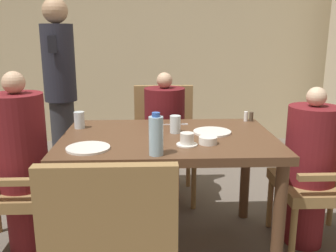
% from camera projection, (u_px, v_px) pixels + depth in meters
% --- Properties ---
extents(ground_plane, '(16.00, 16.00, 0.00)m').
position_uv_depth(ground_plane, '(168.00, 245.00, 2.48)').
color(ground_plane, '#60564C').
extents(wall_back, '(8.00, 0.06, 2.80)m').
position_uv_depth(wall_back, '(160.00, 30.00, 4.60)').
color(wall_back, '#C6B289').
rests_on(wall_back, ground_plane).
extents(dining_table, '(1.30, 0.88, 0.76)m').
position_uv_depth(dining_table, '(168.00, 151.00, 2.32)').
color(dining_table, brown).
rests_on(dining_table, ground_plane).
extents(diner_in_left_chair, '(0.32, 0.32, 1.16)m').
position_uv_depth(diner_in_left_chair, '(22.00, 163.00, 2.30)').
color(diner_in_left_chair, maroon).
rests_on(diner_in_left_chair, ground_plane).
extents(chair_far_side, '(0.51, 0.51, 0.93)m').
position_uv_depth(chair_far_side, '(164.00, 138.00, 3.17)').
color(chair_far_side, olive).
rests_on(chair_far_side, ground_plane).
extents(diner_in_far_chair, '(0.32, 0.32, 1.07)m').
position_uv_depth(diner_in_far_chair, '(165.00, 137.00, 3.02)').
color(diner_in_far_chair, '#5B1419').
rests_on(diner_in_far_chair, ground_plane).
extents(chair_right_side, '(0.51, 0.51, 0.93)m').
position_uv_depth(chair_right_side, '(331.00, 172.00, 2.40)').
color(chair_right_side, olive).
rests_on(chair_right_side, ground_plane).
extents(diner_in_right_chair, '(0.32, 0.32, 1.05)m').
position_uv_depth(diner_in_right_chair, '(310.00, 167.00, 2.39)').
color(diner_in_right_chair, maroon).
rests_on(diner_in_right_chair, ground_plane).
extents(chair_near_corner, '(0.51, 0.51, 0.93)m').
position_uv_depth(chair_near_corner, '(114.00, 251.00, 1.54)').
color(chair_near_corner, olive).
rests_on(chair_near_corner, ground_plane).
extents(standing_host, '(0.28, 0.32, 1.66)m').
position_uv_depth(standing_host, '(60.00, 88.00, 3.32)').
color(standing_host, '#2D2D33').
rests_on(standing_host, ground_plane).
extents(plate_main_left, '(0.24, 0.24, 0.01)m').
position_uv_depth(plate_main_left, '(212.00, 132.00, 2.36)').
color(plate_main_left, white).
rests_on(plate_main_left, dining_table).
extents(plate_main_right, '(0.24, 0.24, 0.01)m').
position_uv_depth(plate_main_right, '(88.00, 148.00, 2.03)').
color(plate_main_right, white).
rests_on(plate_main_right, dining_table).
extents(teacup_with_saucer, '(0.12, 0.12, 0.07)m').
position_uv_depth(teacup_with_saucer, '(187.00, 140.00, 2.09)').
color(teacup_with_saucer, white).
rests_on(teacup_with_saucer, dining_table).
extents(bowl_small, '(0.11, 0.11, 0.04)m').
position_uv_depth(bowl_small, '(208.00, 140.00, 2.12)').
color(bowl_small, white).
rests_on(bowl_small, dining_table).
extents(water_bottle, '(0.08, 0.08, 0.22)m').
position_uv_depth(water_bottle, '(156.00, 135.00, 1.91)').
color(water_bottle, '#A3C6DB').
rests_on(water_bottle, dining_table).
extents(glass_tall_near, '(0.07, 0.07, 0.11)m').
position_uv_depth(glass_tall_near, '(79.00, 120.00, 2.46)').
color(glass_tall_near, silver).
rests_on(glass_tall_near, dining_table).
extents(glass_tall_mid, '(0.07, 0.07, 0.11)m').
position_uv_depth(glass_tall_mid, '(175.00, 124.00, 2.35)').
color(glass_tall_mid, silver).
rests_on(glass_tall_mid, dining_table).
extents(salt_shaker, '(0.03, 0.03, 0.07)m').
position_uv_depth(salt_shaker, '(246.00, 116.00, 2.66)').
color(salt_shaker, white).
rests_on(salt_shaker, dining_table).
extents(pepper_shaker, '(0.03, 0.03, 0.07)m').
position_uv_depth(pepper_shaker, '(251.00, 117.00, 2.67)').
color(pepper_shaker, '#4C3D2D').
rests_on(pepper_shaker, dining_table).
extents(fork_beside_plate, '(0.18, 0.02, 0.00)m').
position_uv_depth(fork_beside_plate, '(178.00, 124.00, 2.57)').
color(fork_beside_plate, silver).
rests_on(fork_beside_plate, dining_table).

